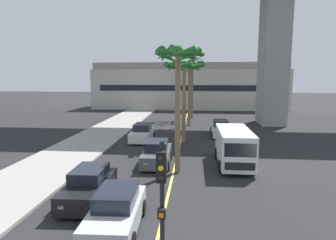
# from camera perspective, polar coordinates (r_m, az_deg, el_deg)

# --- Properties ---
(sidewalk_left) EXTENTS (4.80, 80.00, 0.15)m
(sidewalk_left) POSITION_cam_1_polar(r_m,az_deg,el_deg) (18.86, -24.71, -9.78)
(sidewalk_left) COLOR #9E9991
(sidewalk_left) RESTS_ON ground
(lane_stripe_center) EXTENTS (0.14, 56.00, 0.01)m
(lane_stripe_center) POSITION_cam_1_polar(r_m,az_deg,el_deg) (24.14, 2.28, -5.25)
(lane_stripe_center) COLOR #DBCC4C
(lane_stripe_center) RESTS_ON ground
(pier_building_backdrop) EXTENTS (34.35, 8.04, 8.22)m
(pier_building_backdrop) POSITION_cam_1_polar(r_m,az_deg,el_deg) (53.69, 4.13, 6.67)
(pier_building_backdrop) COLOR beige
(pier_building_backdrop) RESTS_ON ground
(car_queue_front) EXTENTS (1.91, 4.14, 1.56)m
(car_queue_front) POSITION_cam_1_polar(r_m,az_deg,el_deg) (19.25, -2.22, -6.62)
(car_queue_front) COLOR #4C5156
(car_queue_front) RESTS_ON ground
(car_queue_second) EXTENTS (1.88, 4.12, 1.56)m
(car_queue_second) POSITION_cam_1_polar(r_m,az_deg,el_deg) (28.71, 10.28, -1.71)
(car_queue_second) COLOR white
(car_queue_second) RESTS_ON ground
(car_queue_third) EXTENTS (1.96, 4.16, 1.56)m
(car_queue_third) POSITION_cam_1_polar(r_m,az_deg,el_deg) (14.24, -15.27, -12.45)
(car_queue_third) COLOR black
(car_queue_third) RESTS_ON ground
(car_queue_fourth) EXTENTS (1.96, 4.16, 1.56)m
(car_queue_fourth) POSITION_cam_1_polar(r_m,az_deg,el_deg) (11.58, -10.15, -17.31)
(car_queue_fourth) COLOR #B7BABF
(car_queue_fourth) RESTS_ON ground
(car_queue_fifth) EXTENTS (1.85, 4.11, 1.56)m
(car_queue_fifth) POSITION_cam_1_polar(r_m,az_deg,el_deg) (26.18, -5.08, -2.59)
(car_queue_fifth) COLOR white
(car_queue_fifth) RESTS_ON ground
(delivery_van) EXTENTS (2.19, 5.26, 2.36)m
(delivery_van) POSITION_cam_1_polar(r_m,az_deg,el_deg) (19.35, 12.87, -5.02)
(delivery_van) COLOR white
(delivery_van) RESTS_ON ground
(traffic_light_median_near) EXTENTS (0.24, 0.37, 4.20)m
(traffic_light_median_near) POSITION_cam_1_polar(r_m,az_deg,el_deg) (7.40, -1.23, -15.63)
(traffic_light_median_near) COLOR black
(traffic_light_median_near) RESTS_ON ground
(palm_tree_near_median) EXTENTS (3.27, 3.37, 7.68)m
(palm_tree_near_median) POSITION_cam_1_polar(r_m,az_deg,el_deg) (33.85, 4.31, 9.43)
(palm_tree_near_median) COLOR brown
(palm_tree_near_median) RESTS_ON ground
(palm_tree_mid_median) EXTENTS (2.88, 2.87, 7.53)m
(palm_tree_mid_median) POSITION_cam_1_polar(r_m,az_deg,el_deg) (16.86, 2.01, 10.27)
(palm_tree_mid_median) COLOR brown
(palm_tree_mid_median) RESTS_ON ground
(palm_tree_far_median) EXTENTS (3.49, 3.60, 7.09)m
(palm_tree_far_median) POSITION_cam_1_polar(r_m,az_deg,el_deg) (25.07, 3.09, 9.10)
(palm_tree_far_median) COLOR brown
(palm_tree_far_median) RESTS_ON ground
(palm_tree_farthest_median) EXTENTS (3.42, 3.59, 9.02)m
(palm_tree_farthest_median) POSITION_cam_1_polar(r_m,az_deg,el_deg) (40.22, 4.75, 10.60)
(palm_tree_farthest_median) COLOR brown
(palm_tree_farthest_median) RESTS_ON ground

